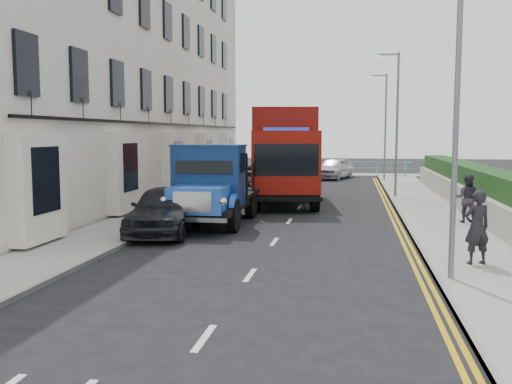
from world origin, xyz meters
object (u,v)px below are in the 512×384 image
Objects in this scene: lamp_far at (384,121)px; red_lorry at (284,153)px; bedford_lorry at (211,190)px; lamp_near at (451,92)px; parked_car_front at (165,209)px; pedestrian_east_near at (477,227)px; lamp_mid at (395,116)px.

lamp_far is 13.29m from red_lorry.
lamp_far is at bearing 71.19° from bedford_lorry.
parked_car_front is at bearing 148.40° from lamp_near.
lamp_near reaches higher than red_lorry.
parked_car_front is at bearing -41.76° from pedestrian_east_near.
bedford_lorry reaches higher than pedestrian_east_near.
bedford_lorry is at bearing -108.78° from lamp_far.
lamp_near reaches higher than bedford_lorry.
lamp_near is 1.00× the size of lamp_mid.
bedford_lorry is at bearing 49.52° from parked_car_front.
lamp_mid reaches higher than parked_car_front.
lamp_near is 1.20× the size of bedford_lorry.
bedford_lorry reaches higher than parked_car_front.
lamp_mid is 12.05m from bedford_lorry.
bedford_lorry is 9.04m from pedestrian_east_near.
pedestrian_east_near reaches higher than parked_car_front.
lamp_near is 9.62m from bedford_lorry.
lamp_near is 1.54× the size of parked_car_front.
pedestrian_east_near is at bearing 57.82° from lamp_near.
lamp_mid is at bearing 55.27° from bedford_lorry.
pedestrian_east_near is (0.92, -24.54, -3.01)m from lamp_far.
lamp_near is at bearing -43.61° from bedford_lorry.
red_lorry reaches higher than parked_car_front.
lamp_near is at bearing -90.00° from lamp_far.
lamp_far is 4.02× the size of pedestrian_east_near.
pedestrian_east_near is (0.92, 1.46, -3.01)m from lamp_near.
lamp_far reaches higher than red_lorry.
lamp_mid is at bearing 49.75° from parked_car_front.
lamp_mid and lamp_far have the same top height.
bedford_lorry is (-6.68, -19.64, -2.73)m from lamp_far.
red_lorry is (-5.08, 13.84, -1.71)m from lamp_near.
red_lorry is at bearing -112.65° from lamp_far.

